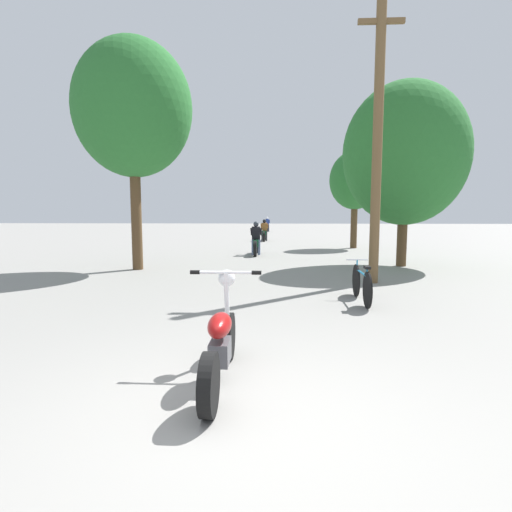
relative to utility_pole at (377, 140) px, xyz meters
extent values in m
plane|color=gray|center=(-2.80, -6.92, -3.53)|extent=(120.00, 120.00, 0.00)
cylinder|color=brown|center=(0.00, 0.00, -0.09)|extent=(0.24, 0.24, 6.89)
cube|color=brown|center=(0.00, 0.00, 2.75)|extent=(1.10, 0.10, 0.12)
cylinder|color=#513A23|center=(1.69, 3.25, -2.34)|extent=(0.32, 0.32, 2.40)
ellipsoid|color=#286B2D|center=(1.69, 3.25, 0.12)|extent=(3.99, 3.59, 4.59)
cylinder|color=#513A23|center=(1.38, 9.94, -2.25)|extent=(0.32, 0.32, 2.56)
ellipsoid|color=#286B2D|center=(1.38, 9.94, -0.18)|extent=(2.50, 2.25, 2.87)
cylinder|color=#513A23|center=(-6.79, 2.03, -1.65)|extent=(0.32, 0.32, 3.76)
ellipsoid|color=#286B2D|center=(-6.79, 2.03, 1.35)|extent=(3.56, 3.20, 4.09)
cylinder|color=black|center=(-3.03, -5.46, -3.25)|extent=(0.12, 0.57, 0.57)
cylinder|color=black|center=(-3.03, -6.83, -3.25)|extent=(0.12, 0.57, 0.57)
ellipsoid|color=maroon|center=(-3.03, -6.15, -2.92)|extent=(0.24, 0.58, 0.23)
cube|color=#4C4C51|center=(-3.03, -6.15, -3.20)|extent=(0.20, 0.36, 0.24)
cylinder|color=silver|center=(-3.03, -5.55, -2.85)|extent=(0.06, 0.23, 0.82)
cylinder|color=silver|center=(-3.03, -5.64, -2.44)|extent=(0.71, 0.04, 0.04)
cylinder|color=black|center=(-3.39, -5.64, -2.44)|extent=(0.11, 0.05, 0.05)
cylinder|color=black|center=(-2.68, -5.64, -2.44)|extent=(0.11, 0.05, 0.05)
sphere|color=silver|center=(-3.03, -5.55, -2.52)|extent=(0.20, 0.20, 0.20)
cylinder|color=black|center=(-3.32, 7.22, -3.21)|extent=(0.12, 0.65, 0.65)
cylinder|color=black|center=(-3.32, 5.80, -3.21)|extent=(0.12, 0.65, 0.65)
cube|color=#0C4723|center=(-3.32, 6.51, -3.03)|extent=(0.20, 0.91, 0.28)
cylinder|color=silver|center=(-3.32, 7.12, -2.54)|extent=(0.50, 0.03, 0.03)
cylinder|color=slate|center=(-3.45, 6.46, -3.21)|extent=(0.11, 0.11, 0.64)
cylinder|color=slate|center=(-3.19, 6.46, -3.21)|extent=(0.11, 0.11, 0.64)
cube|color=black|center=(-3.32, 6.49, -2.63)|extent=(0.34, 0.27, 0.56)
cylinder|color=black|center=(-3.52, 6.65, -2.57)|extent=(0.08, 0.44, 0.34)
cylinder|color=black|center=(-3.12, 6.65, -2.57)|extent=(0.08, 0.44, 0.34)
sphere|color=#2D333D|center=(-3.32, 6.53, -2.25)|extent=(0.22, 0.22, 0.22)
cylinder|color=black|center=(-3.22, 15.48, -3.22)|extent=(0.12, 0.63, 0.63)
cylinder|color=black|center=(-3.22, 14.08, -3.22)|extent=(0.12, 0.63, 0.63)
cube|color=#0C4723|center=(-3.22, 14.78, -3.04)|extent=(0.20, 0.90, 0.28)
cylinder|color=silver|center=(-3.22, 15.38, -2.55)|extent=(0.50, 0.03, 0.03)
cylinder|color=#38383D|center=(-3.35, 14.73, -3.22)|extent=(0.11, 0.11, 0.64)
cylinder|color=#38383D|center=(-3.09, 14.73, -3.22)|extent=(0.11, 0.11, 0.64)
cube|color=brown|center=(-3.22, 14.76, -2.66)|extent=(0.34, 0.27, 0.51)
cylinder|color=brown|center=(-3.42, 14.92, -2.61)|extent=(0.08, 0.40, 0.32)
cylinder|color=brown|center=(-3.02, 14.92, -2.61)|extent=(0.08, 0.40, 0.32)
sphere|color=black|center=(-3.22, 14.80, -2.30)|extent=(0.23, 0.23, 0.23)
cylinder|color=black|center=(-3.33, 27.24, -3.22)|extent=(0.12, 0.63, 0.63)
cylinder|color=black|center=(-3.33, 25.84, -3.22)|extent=(0.12, 0.63, 0.63)
cube|color=navy|center=(-3.33, 26.54, -3.04)|extent=(0.20, 0.90, 0.28)
cylinder|color=silver|center=(-3.33, 27.14, -2.56)|extent=(0.50, 0.03, 0.03)
cylinder|color=#282D3D|center=(-3.46, 26.49, -3.22)|extent=(0.11, 0.11, 0.63)
cylinder|color=#282D3D|center=(-3.20, 26.49, -3.22)|extent=(0.11, 0.11, 0.63)
cube|color=navy|center=(-3.33, 26.52, -2.65)|extent=(0.34, 0.27, 0.53)
cylinder|color=navy|center=(-3.53, 26.68, -2.60)|extent=(0.08, 0.42, 0.33)
cylinder|color=navy|center=(-3.13, 26.68, -2.60)|extent=(0.08, 0.42, 0.33)
sphere|color=white|center=(-3.33, 26.56, -2.29)|extent=(0.21, 0.21, 0.21)
cylinder|color=black|center=(-0.77, -1.72, -3.19)|extent=(0.04, 0.69, 0.69)
cylinder|color=black|center=(-0.77, -2.78, -3.19)|extent=(0.04, 0.69, 0.69)
cylinder|color=#197FB2|center=(-0.77, -2.25, -2.95)|extent=(0.04, 0.85, 0.04)
cylinder|color=#197FB2|center=(-0.77, -2.70, -2.98)|extent=(0.03, 0.03, 0.41)
cube|color=black|center=(-0.77, -2.70, -2.78)|extent=(0.10, 0.20, 0.05)
cylinder|color=#197FB2|center=(-0.77, -1.77, -2.97)|extent=(0.03, 0.03, 0.45)
cylinder|color=silver|center=(-0.77, -1.77, -2.74)|extent=(0.44, 0.03, 0.03)
camera|label=1|loc=(-2.45, -10.14, -1.75)|focal=28.00mm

